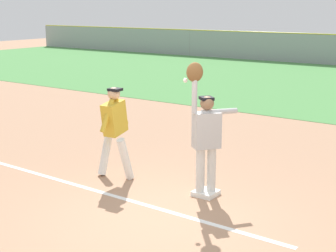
{
  "coord_description": "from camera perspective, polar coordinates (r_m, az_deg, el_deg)",
  "views": [
    {
      "loc": [
        4.14,
        -5.77,
        3.15
      ],
      "look_at": [
        -0.91,
        1.42,
        1.05
      ],
      "focal_mm": 53.82,
      "sensor_mm": 36.0,
      "label": 1
    }
  ],
  "objects": [
    {
      "name": "baseball",
      "position": [
        8.16,
        1.97,
        5.2
      ],
      "size": [
        0.07,
        0.07,
        0.07
      ],
      "primitive_type": "sphere",
      "color": "white"
    },
    {
      "name": "first_base",
      "position": [
        8.69,
        4.31,
        -7.57
      ],
      "size": [
        0.38,
        0.38,
        0.08
      ],
      "primitive_type": "cube",
      "rotation": [
        0.0,
        0.0,
        0.0
      ],
      "color": "white",
      "rests_on": "ground_plane"
    },
    {
      "name": "fielder",
      "position": [
        8.35,
        4.26,
        -0.67
      ],
      "size": [
        0.64,
        0.77,
        2.28
      ],
      "rotation": [
        0.0,
        0.0,
        2.47
      ],
      "color": "silver",
      "rests_on": "ground_plane"
    },
    {
      "name": "parked_car_black",
      "position": [
        33.38,
        12.99,
        8.87
      ],
      "size": [
        4.49,
        2.29,
        1.25
      ],
      "rotation": [
        0.0,
        0.0,
        0.05
      ],
      "color": "black",
      "rests_on": "ground_plane"
    },
    {
      "name": "ground_plane",
      "position": [
        7.77,
        -0.53,
        -10.49
      ],
      "size": [
        70.16,
        70.16,
        0.0
      ],
      "primitive_type": "plane",
      "color": "tan"
    },
    {
      "name": "runner",
      "position": [
        9.31,
        -6.07,
        -0.01
      ],
      "size": [
        0.77,
        0.85,
        1.72
      ],
      "rotation": [
        0.0,
        0.0,
        0.1
      ],
      "color": "white",
      "rests_on": "ground_plane"
    },
    {
      "name": "chalk_foul_line",
      "position": [
        10.63,
        -17.25,
        -4.4
      ],
      "size": [
        12.0,
        0.25,
        0.01
      ],
      "primitive_type": "cube",
      "rotation": [
        0.0,
        0.0,
        -0.01
      ],
      "color": "white",
      "rests_on": "ground_plane"
    }
  ]
}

